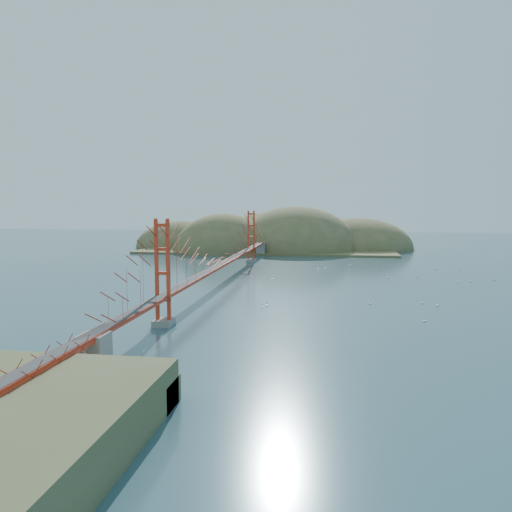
# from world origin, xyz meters

# --- Properties ---
(ground) EXTENTS (320.00, 320.00, 0.00)m
(ground) POSITION_xyz_m (0.00, 0.00, 0.00)
(ground) COLOR #305360
(ground) RESTS_ON ground
(bridge) EXTENTS (2.20, 94.40, 12.00)m
(bridge) POSITION_xyz_m (0.00, 0.18, 7.01)
(bridge) COLOR gray
(bridge) RESTS_ON ground
(approach_viaduct) EXTENTS (1.40, 12.00, 3.38)m
(approach_viaduct) POSITION_xyz_m (0.00, -51.91, 2.55)
(approach_viaduct) COLOR #A82612
(approach_viaduct) RESTS_ON ground
(promontory) EXTENTS (9.00, 6.00, 0.24)m
(promontory) POSITION_xyz_m (0.00, -48.50, 0.12)
(promontory) COLOR #59544C
(promontory) RESTS_ON ground
(fort) EXTENTS (3.70, 2.30, 1.75)m
(fort) POSITION_xyz_m (0.40, -47.80, 0.67)
(fort) COLOR brown
(fort) RESTS_ON ground
(far_headlands) EXTENTS (84.00, 58.00, 25.00)m
(far_headlands) POSITION_xyz_m (2.21, 68.52, 0.00)
(far_headlands) COLOR #7E6748
(far_headlands) RESTS_ON ground
(sailboat_16) EXTENTS (0.49, 0.49, 0.55)m
(sailboat_16) POSITION_xyz_m (16.84, 22.20, 0.13)
(sailboat_16) COLOR white
(sailboat_16) RESTS_ON ground
(sailboat_2) EXTENTS (0.52, 0.44, 0.60)m
(sailboat_2) POSITION_xyz_m (30.10, -13.16, 0.14)
(sailboat_2) COLOR white
(sailboat_2) RESTS_ON ground
(sailboat_0) EXTENTS (0.41, 0.50, 0.58)m
(sailboat_0) POSITION_xyz_m (9.20, -18.61, 0.14)
(sailboat_0) COLOR white
(sailboat_0) RESTS_ON ground
(sailboat_4) EXTENTS (0.64, 0.64, 0.67)m
(sailboat_4) POSITION_xyz_m (33.66, 12.42, 0.15)
(sailboat_4) COLOR white
(sailboat_4) RESTS_ON ground
(sailboat_5) EXTENTS (0.64, 0.67, 0.75)m
(sailboat_5) POSITION_xyz_m (31.79, -14.25, 0.16)
(sailboat_5) COLOR white
(sailboat_5) RESTS_ON ground
(sailboat_6) EXTENTS (0.56, 0.56, 0.61)m
(sailboat_6) POSITION_xyz_m (23.15, -14.42, 0.14)
(sailboat_6) COLOR white
(sailboat_6) RESTS_ON ground
(sailboat_3) EXTENTS (0.57, 0.47, 0.66)m
(sailboat_3) POSITION_xyz_m (7.94, 4.90, 0.15)
(sailboat_3) COLOR white
(sailboat_3) RESTS_ON ground
(sailboat_8) EXTENTS (0.58, 0.58, 0.63)m
(sailboat_8) POSITION_xyz_m (41.79, 7.89, 0.14)
(sailboat_8) COLOR white
(sailboat_8) RESTS_ON ground
(sailboat_7) EXTENTS (0.50, 0.43, 0.57)m
(sailboat_7) POSITION_xyz_m (22.07, 28.15, 0.14)
(sailboat_7) COLOR white
(sailboat_7) RESTS_ON ground
(sailboat_9) EXTENTS (0.67, 0.67, 0.71)m
(sailboat_9) POSITION_xyz_m (46.29, 10.19, 0.15)
(sailboat_9) COLOR white
(sailboat_9) RESTS_ON ground
(sailboat_11) EXTENTS (0.58, 0.58, 0.61)m
(sailboat_11) POSITION_xyz_m (39.42, 6.94, 0.14)
(sailboat_11) COLOR white
(sailboat_11) RESTS_ON ground
(sailboat_17) EXTENTS (0.64, 0.60, 0.72)m
(sailboat_17) POSITION_xyz_m (39.36, 23.72, 0.16)
(sailboat_17) COLOR white
(sailboat_17) RESTS_ON ground
(sailboat_13) EXTENTS (0.56, 0.56, 0.60)m
(sailboat_13) POSITION_xyz_m (28.57, -23.67, 0.14)
(sailboat_13) COLOR white
(sailboat_13) RESTS_ON ground
(sailboat_10) EXTENTS (0.47, 0.56, 0.65)m
(sailboat_10) POSITION_xyz_m (9.79, -17.74, 0.15)
(sailboat_10) COLOR white
(sailboat_10) RESTS_ON ground
(sailboat_1) EXTENTS (0.66, 0.66, 0.71)m
(sailboat_1) POSITION_xyz_m (28.08, 9.83, 0.16)
(sailboat_1) COLOR white
(sailboat_1) RESTS_ON ground
(sailboat_extra_0) EXTENTS (0.62, 0.62, 0.68)m
(sailboat_extra_0) POSITION_xyz_m (43.85, 24.00, 0.15)
(sailboat_extra_0) COLOR white
(sailboat_extra_0) RESTS_ON ground
(sailboat_extra_1) EXTENTS (0.62, 0.62, 0.66)m
(sailboat_extra_1) POSITION_xyz_m (15.39, 20.14, 0.15)
(sailboat_extra_1) COLOR white
(sailboat_extra_1) RESTS_ON ground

